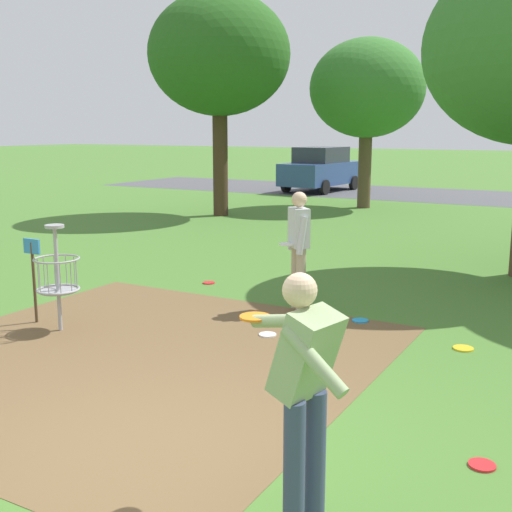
% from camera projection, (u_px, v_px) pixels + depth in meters
% --- Properties ---
extents(ground_plane, '(160.00, 160.00, 0.00)m').
position_uv_depth(ground_plane, '(144.00, 455.00, 5.19)').
color(ground_plane, '#47752D').
extents(dirt_tee_pad, '(5.33, 5.46, 0.01)m').
position_uv_depth(dirt_tee_pad, '(133.00, 356.00, 7.43)').
color(dirt_tee_pad, brown).
rests_on(dirt_tee_pad, ground).
extents(disc_golf_basket, '(0.98, 0.58, 1.39)m').
position_uv_depth(disc_golf_basket, '(55.00, 273.00, 8.29)').
color(disc_golf_basket, '#9E9EA3').
rests_on(disc_golf_basket, ground).
extents(player_foreground_watching, '(1.02, 0.69, 1.71)m').
position_uv_depth(player_foreground_watching, '(304.00, 386.00, 4.07)').
color(player_foreground_watching, '#384260').
rests_on(player_foreground_watching, ground).
extents(player_waiting_right, '(0.45, 0.45, 1.71)m').
position_uv_depth(player_waiting_right, '(298.00, 244.00, 9.21)').
color(player_waiting_right, tan).
rests_on(player_waiting_right, ground).
extents(frisbee_near_basket, '(0.20, 0.20, 0.02)m').
position_uv_depth(frisbee_near_basket, '(209.00, 283.00, 10.96)').
color(frisbee_near_basket, red).
rests_on(frisbee_near_basket, ground).
extents(frisbee_mid_grass, '(0.24, 0.24, 0.02)m').
position_uv_depth(frisbee_mid_grass, '(463.00, 348.00, 7.68)').
color(frisbee_mid_grass, gold).
rests_on(frisbee_mid_grass, ground).
extents(frisbee_far_right, '(0.23, 0.23, 0.02)m').
position_uv_depth(frisbee_far_right, '(360.00, 320.00, 8.80)').
color(frisbee_far_right, '#1E93DB').
rests_on(frisbee_far_right, ground).
extents(frisbee_scattered_a, '(0.22, 0.22, 0.02)m').
position_uv_depth(frisbee_scattered_a, '(268.00, 335.00, 8.19)').
color(frisbee_scattered_a, white).
rests_on(frisbee_scattered_a, ground).
extents(frisbee_scattered_b, '(0.21, 0.21, 0.02)m').
position_uv_depth(frisbee_scattered_b, '(482.00, 465.00, 5.01)').
color(frisbee_scattered_b, red).
rests_on(frisbee_scattered_b, ground).
extents(tree_near_left, '(3.71, 3.71, 5.45)m').
position_uv_depth(tree_near_left, '(367.00, 89.00, 20.78)').
color(tree_near_left, brown).
rests_on(tree_near_left, ground).
extents(tree_mid_center, '(4.14, 4.14, 6.46)m').
position_uv_depth(tree_mid_center, '(219.00, 55.00, 18.69)').
color(tree_mid_center, '#422D1E').
rests_on(tree_mid_center, ground).
extents(parked_car_leftmost, '(2.26, 4.34, 1.84)m').
position_uv_depth(parked_car_leftmost, '(321.00, 169.00, 27.09)').
color(parked_car_leftmost, '#2D4784').
rests_on(parked_car_leftmost, ground).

